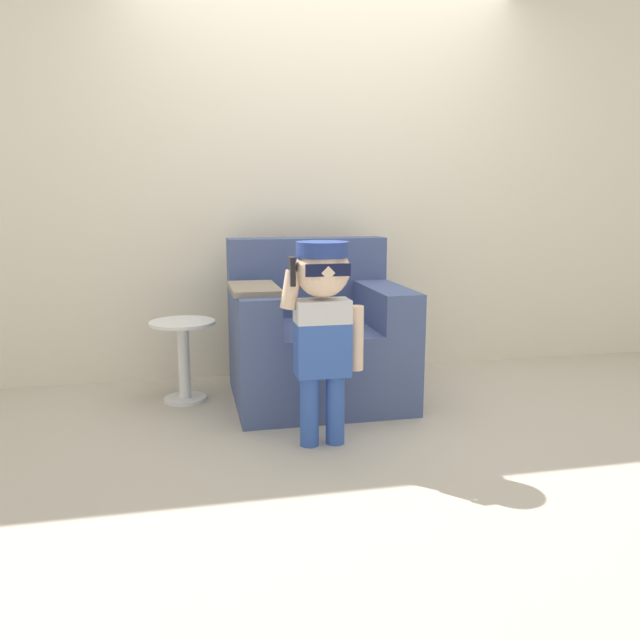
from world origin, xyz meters
TOP-DOWN VIEW (x-y plane):
  - ground_plane at (0.00, 0.00)m, footprint 10.00×10.00m
  - wall_back at (0.00, 0.72)m, footprint 10.00×0.05m
  - armchair at (-0.17, 0.11)m, footprint 1.00×0.88m
  - person_child at (-0.29, -0.61)m, footprint 0.40×0.30m
  - side_table at (-0.94, 0.21)m, footprint 0.38×0.38m

SIDE VIEW (x-z plane):
  - ground_plane at x=0.00m, z-range 0.00..0.00m
  - side_table at x=-0.94m, z-range 0.05..0.53m
  - armchair at x=-0.17m, z-range -0.12..0.82m
  - person_child at x=-0.29m, z-range 0.16..1.14m
  - wall_back at x=0.00m, z-range 0.00..2.60m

